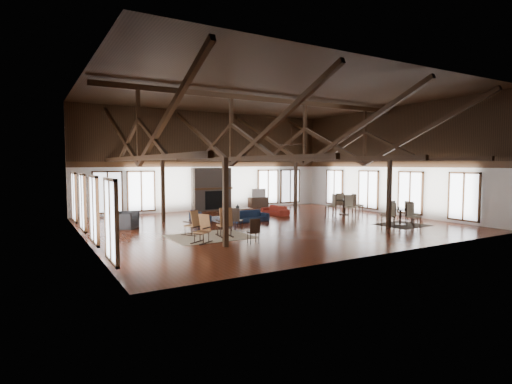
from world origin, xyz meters
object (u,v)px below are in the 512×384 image
sofa_orange (275,210)px  cafe_table_near (400,214)px  cafe_table_far (344,204)px  sofa_navy_left (200,216)px  sofa_navy_front (250,216)px  armchair (125,220)px  tv_console (258,202)px  coffee_table (239,210)px

sofa_orange → cafe_table_near: 6.75m
sofa_orange → cafe_table_near: (2.99, -6.04, 0.28)m
cafe_table_far → cafe_table_near: bearing=-96.0°
sofa_navy_left → sofa_navy_front: bearing=-122.2°
sofa_navy_front → sofa_orange: 2.95m
cafe_table_far → armchair: bearing=174.2°
armchair → cafe_table_near: bearing=-81.7°
sofa_navy_left → armchair: bearing=103.7°
armchair → sofa_orange: bearing=-51.7°
cafe_table_far → tv_console: 6.12m
sofa_navy_left → armchair: armchair is taller
sofa_navy_left → coffee_table: bearing=-89.3°
cafe_table_near → cafe_table_far: cafe_table_far is taller
cafe_table_near → armchair: bearing=154.3°
sofa_navy_front → armchair: armchair is taller
sofa_navy_left → cafe_table_near: 9.60m
cafe_table_near → sofa_orange: bearing=116.3°
sofa_navy_front → sofa_navy_left: sofa_navy_front is taller
sofa_navy_left → cafe_table_near: cafe_table_near is taller
sofa_navy_left → tv_console: 6.93m
sofa_orange → cafe_table_far: bearing=56.4°
armchair → tv_console: size_ratio=0.84×
coffee_table → cafe_table_far: cafe_table_far is taller
sofa_orange → tv_console: bearing=156.9°
sofa_orange → cafe_table_near: size_ratio=0.85×
coffee_table → armchair: bearing=174.0°
cafe_table_far → sofa_navy_front: bearing=177.8°
sofa_navy_front → coffee_table: size_ratio=1.32×
sofa_navy_front → tv_console: tv_console is taller
sofa_navy_front → cafe_table_near: bearing=-42.3°
sofa_orange → coffee_table: coffee_table is taller
tv_console → armchair: bearing=-154.6°
sofa_navy_left → tv_console: size_ratio=1.29×
armchair → cafe_table_far: (11.72, -1.18, 0.21)m
sofa_navy_left → sofa_orange: 4.51m
cafe_table_near → tv_console: 10.09m
cafe_table_far → sofa_orange: bearing=152.3°
sofa_navy_front → cafe_table_far: (5.94, -0.23, 0.29)m
sofa_navy_left → tv_console: (5.71, 3.93, 0.08)m
sofa_orange → armchair: size_ratio=1.57×
cafe_table_near → cafe_table_far: size_ratio=0.92×
armchair → sofa_navy_left: bearing=-47.3°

